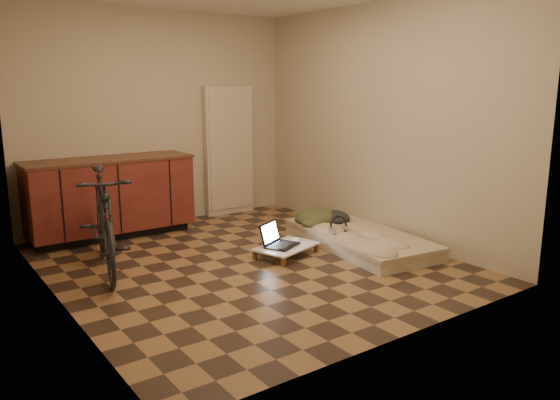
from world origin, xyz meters
TOP-DOWN VIEW (x-y plane):
  - room_shell at (0.00, 0.00)m, footprint 3.50×4.00m
  - cabinets at (-0.75, 1.70)m, footprint 1.84×0.62m
  - appliance_panel at (0.95, 1.94)m, footprint 0.70×0.10m
  - bicycle at (-1.20, 0.54)m, footprint 0.85×1.72m
  - futon at (1.30, -0.23)m, footprint 1.07×1.88m
  - clothing_pile at (1.28, 0.38)m, footprint 0.62×0.54m
  - headphones at (1.10, -0.11)m, footprint 0.26×0.24m
  - lap_desk at (0.45, -0.05)m, footprint 0.73×0.59m
  - laptop at (0.38, 0.00)m, footprint 0.44×0.42m
  - mouse at (0.65, 0.03)m, footprint 0.08×0.10m

SIDE VIEW (x-z plane):
  - futon at x=1.30m, z-range 0.00..0.15m
  - lap_desk at x=0.45m, z-range 0.04..0.15m
  - mouse at x=0.65m, z-range 0.11..0.14m
  - laptop at x=0.38m, z-range 0.04..0.27m
  - headphones at x=1.10m, z-range 0.15..0.32m
  - clothing_pile at x=1.28m, z-range 0.15..0.38m
  - cabinets at x=-0.75m, z-range 0.01..0.92m
  - bicycle at x=-1.20m, z-range 0.00..1.07m
  - appliance_panel at x=0.95m, z-range 0.00..1.70m
  - room_shell at x=0.00m, z-range 0.00..2.60m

